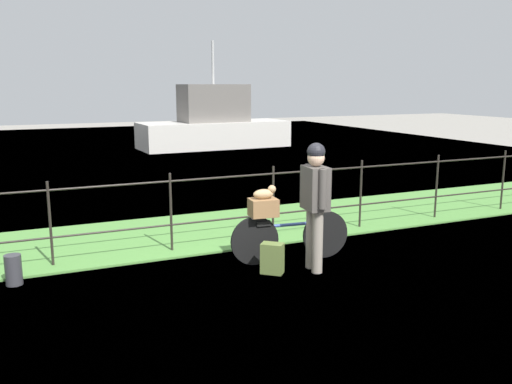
{
  "coord_description": "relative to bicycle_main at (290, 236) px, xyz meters",
  "views": [
    {
      "loc": [
        -2.84,
        -5.51,
        2.41
      ],
      "look_at": [
        0.29,
        1.45,
        0.9
      ],
      "focal_mm": 38.42,
      "sensor_mm": 36.0,
      "label": 1
    }
  ],
  "objects": [
    {
      "name": "bicycle_main",
      "position": [
        0.0,
        0.0,
        0.0
      ],
      "size": [
        1.71,
        0.26,
        0.67
      ],
      "color": "black",
      "rests_on": "ground"
    },
    {
      "name": "ground_plane",
      "position": [
        -0.55,
        -0.92,
        -0.35
      ],
      "size": [
        60.0,
        60.0,
        0.0
      ],
      "primitive_type": "plane",
      "color": "gray"
    },
    {
      "name": "cyclist_person",
      "position": [
        0.12,
        -0.47,
        0.65
      ],
      "size": [
        0.3,
        0.54,
        1.68
      ],
      "color": "gray",
      "rests_on": "ground"
    },
    {
      "name": "terrier_dog",
      "position": [
        -0.36,
        0.04,
        0.63
      ],
      "size": [
        0.32,
        0.17,
        0.18
      ],
      "color": "tan",
      "rests_on": "wooden_crate"
    },
    {
      "name": "backpack_on_paving",
      "position": [
        -0.43,
        -0.35,
        -0.15
      ],
      "size": [
        0.33,
        0.32,
        0.4
      ],
      "primitive_type": "cube",
      "rotation": [
        0.0,
        0.0,
        5.56
      ],
      "color": "olive",
      "rests_on": "ground"
    },
    {
      "name": "moored_boat_near",
      "position": [
        3.74,
        13.42,
        0.51
      ],
      "size": [
        5.72,
        2.22,
        3.99
      ],
      "color": "silver",
      "rests_on": "ground"
    },
    {
      "name": "harbor_water",
      "position": [
        -0.55,
        10.57,
        -0.35
      ],
      "size": [
        30.0,
        30.0,
        0.0
      ],
      "primitive_type": "plane",
      "color": "slate",
      "rests_on": "ground"
    },
    {
      "name": "grass_strip",
      "position": [
        -0.55,
        1.93,
        -0.34
      ],
      "size": [
        27.0,
        2.4,
        0.03
      ],
      "primitive_type": "cube",
      "color": "#569342",
      "rests_on": "ground"
    },
    {
      "name": "wooden_crate",
      "position": [
        -0.38,
        0.04,
        0.43
      ],
      "size": [
        0.39,
        0.31,
        0.24
      ],
      "primitive_type": "cube",
      "rotation": [
        0.0,
        0.0,
        -0.11
      ],
      "color": "olive",
      "rests_on": "bicycle_main"
    },
    {
      "name": "iron_fence",
      "position": [
        -0.55,
        1.06,
        0.32
      ],
      "size": [
        18.04,
        0.04,
        1.17
      ],
      "color": "#28231E",
      "rests_on": "ground"
    },
    {
      "name": "mooring_bollard",
      "position": [
        -3.49,
        0.56,
        -0.16
      ],
      "size": [
        0.2,
        0.2,
        0.38
      ],
      "primitive_type": "cylinder",
      "color": "#38383D",
      "rests_on": "ground"
    }
  ]
}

